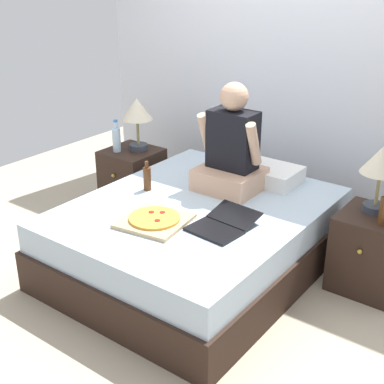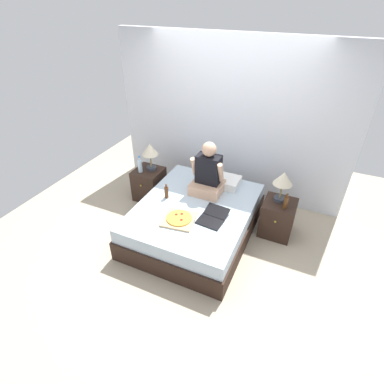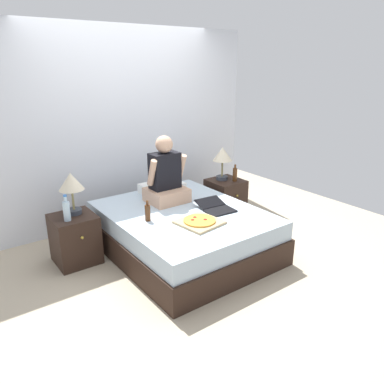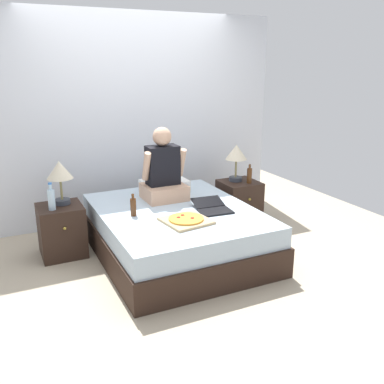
# 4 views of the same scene
# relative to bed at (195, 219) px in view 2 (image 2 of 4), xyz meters

# --- Properties ---
(ground_plane) EXTENTS (5.77, 5.77, 0.00)m
(ground_plane) POSITION_rel_bed_xyz_m (0.00, 0.00, -0.24)
(ground_plane) COLOR tan
(wall_back) EXTENTS (3.77, 0.12, 2.50)m
(wall_back) POSITION_rel_bed_xyz_m (0.00, 1.31, 1.01)
(wall_back) COLOR silver
(wall_back) RESTS_ON ground
(bed) EXTENTS (1.54, 1.90, 0.49)m
(bed) POSITION_rel_bed_xyz_m (0.00, 0.00, 0.00)
(bed) COLOR black
(bed) RESTS_ON ground
(nightstand_left) EXTENTS (0.44, 0.47, 0.53)m
(nightstand_left) POSITION_rel_bed_xyz_m (-1.07, 0.50, 0.02)
(nightstand_left) COLOR black
(nightstand_left) RESTS_ON ground
(lamp_on_left_nightstand) EXTENTS (0.26, 0.26, 0.45)m
(lamp_on_left_nightstand) POSITION_rel_bed_xyz_m (-1.03, 0.55, 0.61)
(lamp_on_left_nightstand) COLOR #333842
(lamp_on_left_nightstand) RESTS_ON nightstand_left
(water_bottle) EXTENTS (0.07, 0.07, 0.28)m
(water_bottle) POSITION_rel_bed_xyz_m (-1.15, 0.41, 0.40)
(water_bottle) COLOR silver
(water_bottle) RESTS_ON nightstand_left
(nightstand_right) EXTENTS (0.44, 0.47, 0.53)m
(nightstand_right) POSITION_rel_bed_xyz_m (1.07, 0.50, 0.02)
(nightstand_right) COLOR black
(nightstand_right) RESTS_ON ground
(lamp_on_right_nightstand) EXTENTS (0.26, 0.26, 0.45)m
(lamp_on_right_nightstand) POSITION_rel_bed_xyz_m (1.04, 0.55, 0.61)
(lamp_on_right_nightstand) COLOR #333842
(lamp_on_right_nightstand) RESTS_ON nightstand_right
(beer_bottle) EXTENTS (0.06, 0.06, 0.23)m
(beer_bottle) POSITION_rel_bed_xyz_m (1.14, 0.40, 0.38)
(beer_bottle) COLOR #512D14
(beer_bottle) RESTS_ON nightstand_right
(pillow) EXTENTS (0.52, 0.34, 0.12)m
(pillow) POSITION_rel_bed_xyz_m (0.15, 0.67, 0.31)
(pillow) COLOR white
(pillow) RESTS_ON bed
(person_seated) EXTENTS (0.47, 0.40, 0.78)m
(person_seated) POSITION_rel_bed_xyz_m (0.02, 0.38, 0.54)
(person_seated) COLOR tan
(person_seated) RESTS_ON bed
(laptop) EXTENTS (0.35, 0.44, 0.07)m
(laptop) POSITION_rel_bed_xyz_m (0.33, -0.19, 0.27)
(laptop) COLOR black
(laptop) RESTS_ON bed
(pizza_box) EXTENTS (0.45, 0.45, 0.05)m
(pizza_box) POSITION_rel_bed_xyz_m (-0.06, -0.38, 0.27)
(pizza_box) COLOR tan
(pizza_box) RESTS_ON bed
(beer_bottle_on_bed) EXTENTS (0.06, 0.06, 0.22)m
(beer_bottle_on_bed) POSITION_rel_bed_xyz_m (-0.45, -0.00, 0.34)
(beer_bottle_on_bed) COLOR #4C2811
(beer_bottle_on_bed) RESTS_ON bed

